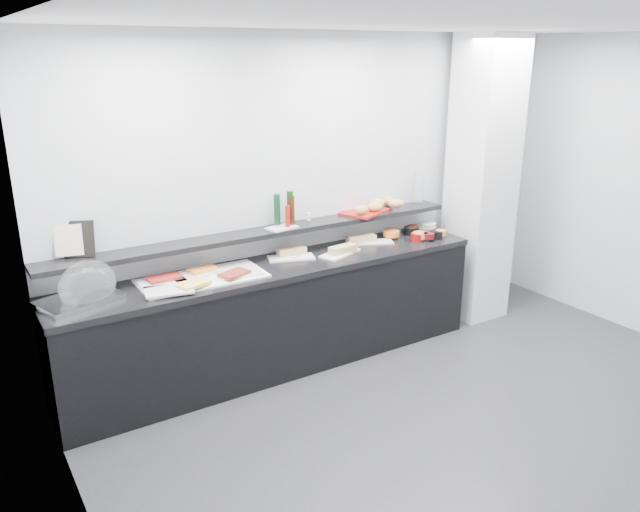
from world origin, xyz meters
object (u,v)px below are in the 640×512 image
sandwich_plate_mid (340,253)px  condiment_tray (282,228)px  cloche_base (79,300)px  framed_print (79,239)px  carafe (419,188)px  bread_tray (365,212)px

sandwich_plate_mid → condiment_tray: size_ratio=1.55×
sandwich_plate_mid → cloche_base: bearing=158.2°
framed_print → condiment_tray: size_ratio=1.05×
carafe → condiment_tray: bearing=-177.5°
bread_tray → condiment_tray: bearing=160.9°
cloche_base → sandwich_plate_mid: cloche_base is taller
bread_tray → cloche_base: bearing=161.3°
condiment_tray → carafe: carafe is taller
bread_tray → carafe: size_ratio=1.43×
framed_print → sandwich_plate_mid: bearing=16.2°
carafe → bread_tray: bearing=-179.3°
framed_print → condiment_tray: (1.57, -0.11, -0.12)m
sandwich_plate_mid → bread_tray: 0.56m
sandwich_plate_mid → bread_tray: bearing=9.6°
cloche_base → condiment_tray: condiment_tray is taller
condiment_tray → bread_tray: (0.88, 0.06, 0.00)m
framed_print → carafe: 3.08m
condiment_tray → cloche_base: bearing=174.1°
cloche_base → framed_print: framed_print is taller
framed_print → condiment_tray: bearing=20.6°
condiment_tray → bread_tray: size_ratio=0.58×
sandwich_plate_mid → framed_print: (-2.02, 0.30, 0.37)m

